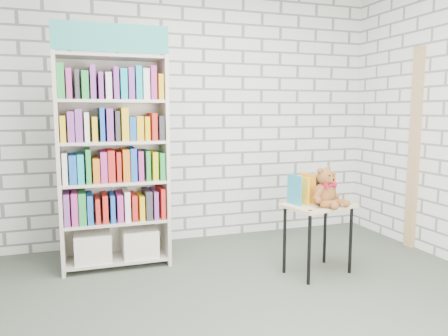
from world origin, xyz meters
name	(u,v)px	position (x,y,z in m)	size (l,w,h in m)	color
ground	(251,315)	(0.00, 0.00, 0.00)	(4.50, 4.50, 0.00)	#40483D
room_shell	(253,60)	(0.00, 0.00, 1.78)	(4.52, 4.02, 2.81)	silver
bookshelf	(114,161)	(-0.82, 1.36, 0.99)	(0.97, 0.38, 2.18)	beige
display_table	(318,214)	(0.87, 0.58, 0.54)	(0.67, 0.53, 0.63)	tan
table_books	(311,189)	(0.85, 0.67, 0.75)	(0.44, 0.27, 0.24)	teal
teddy_bear	(326,191)	(0.89, 0.49, 0.77)	(0.31, 0.30, 0.34)	brown
door_trim	(414,149)	(2.23, 0.95, 1.05)	(0.05, 0.12, 2.10)	tan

